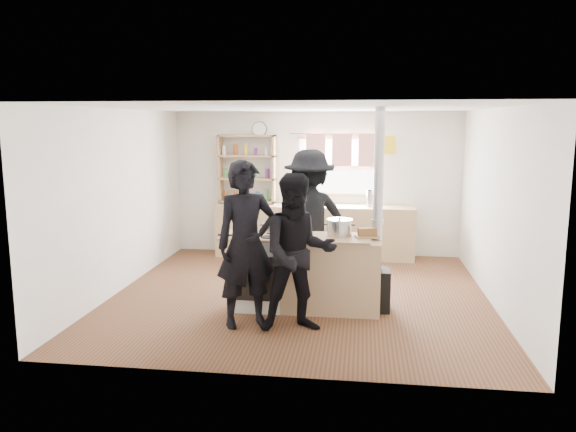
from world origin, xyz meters
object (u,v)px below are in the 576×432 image
object	(u,v)px
stockpot_counter	(339,227)
person_near_left	(246,244)
thermos	(369,199)
flue_heater	(376,259)
cooking_island	(307,272)
skillet_greens	(246,235)
roast_tray	(296,232)
bread_board	(367,233)
stockpot_stove	(271,227)
person_near_right	(298,253)
person_far	(309,219)

from	to	relation	value
stockpot_counter	person_near_left	bearing A→B (deg)	-144.11
thermos	flue_heater	size ratio (longest dim) A/B	0.11
cooking_island	skillet_greens	xyz separation A→B (m)	(-0.73, -0.20, 0.49)
roast_tray	person_near_left	distance (m)	0.86
bread_board	roast_tray	bearing A→B (deg)	177.97
roast_tray	person_near_left	size ratio (longest dim) A/B	0.22
skillet_greens	flue_heater	size ratio (longest dim) A/B	0.14
stockpot_counter	bread_board	distance (m)	0.35
thermos	stockpot_stove	bearing A→B (deg)	-116.02
bread_board	stockpot_stove	bearing A→B (deg)	172.78
skillet_greens	stockpot_counter	world-z (taller)	stockpot_counter
roast_tray	flue_heater	xyz separation A→B (m)	(1.00, 0.03, -0.32)
person_near_left	person_near_right	size ratio (longest dim) A/B	1.07
cooking_island	roast_tray	size ratio (longest dim) A/B	4.73
roast_tray	stockpot_stove	size ratio (longest dim) A/B	2.06
bread_board	person_near_right	distance (m)	1.08
person_near_right	stockpot_stove	bearing A→B (deg)	100.69
skillet_greens	flue_heater	bearing A→B (deg)	9.54
bread_board	flue_heater	size ratio (longest dim) A/B	0.13
thermos	person_near_left	distance (m)	3.72
bread_board	flue_heater	world-z (taller)	flue_heater
flue_heater	person_near_left	xyz separation A→B (m)	(-1.48, -0.74, 0.31)
stockpot_counter	person_near_left	size ratio (longest dim) A/B	0.17
stockpot_stove	cooking_island	bearing A→B (deg)	-19.34
cooking_island	person_near_left	distance (m)	1.03
cooking_island	skillet_greens	world-z (taller)	skillet_greens
cooking_island	person_near_right	distance (m)	0.86
thermos	person_near_left	world-z (taller)	person_near_left
skillet_greens	person_near_left	size ratio (longest dim) A/B	0.18
person_far	flue_heater	bearing A→B (deg)	113.24
cooking_island	person_far	bearing A→B (deg)	93.54
roast_tray	person_far	bearing A→B (deg)	84.73
person_near_right	person_far	xyz separation A→B (m)	(-0.04, 1.70, 0.09)
stockpot_counter	flue_heater	world-z (taller)	flue_heater
roast_tray	flue_heater	world-z (taller)	flue_heater
flue_heater	person_far	bearing A→B (deg)	136.32
skillet_greens	person_near_right	world-z (taller)	person_near_right
stockpot_stove	bread_board	distance (m)	1.23
roast_tray	skillet_greens	bearing A→B (deg)	-157.68
bread_board	flue_heater	bearing A→B (deg)	25.18
roast_tray	flue_heater	size ratio (longest dim) A/B	0.17
skillet_greens	bread_board	xyz separation A→B (m)	(1.47, 0.21, 0.02)
cooking_island	stockpot_stove	bearing A→B (deg)	160.66
cooking_island	person_far	world-z (taller)	person_far
stockpot_stove	person_near_right	bearing A→B (deg)	-63.40
stockpot_counter	person_near_right	xyz separation A→B (m)	(-0.42, -0.82, -0.15)
stockpot_stove	flue_heater	world-z (taller)	flue_heater
bread_board	flue_heater	distance (m)	0.36
stockpot_counter	person_near_left	xyz separation A→B (m)	(-1.02, -0.74, -0.08)
cooking_island	person_far	xyz separation A→B (m)	(-0.06, 0.95, 0.51)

